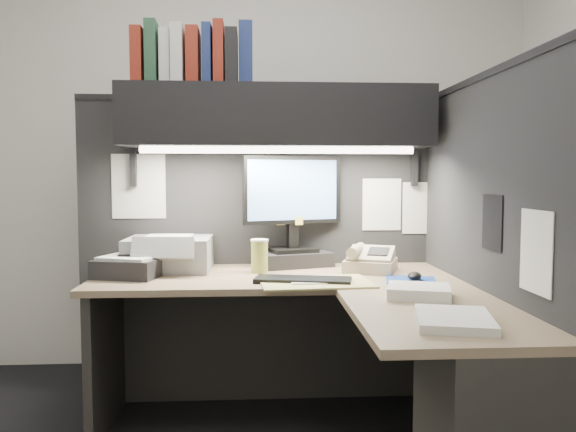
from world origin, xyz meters
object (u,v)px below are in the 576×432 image
object	(u,v)px
keyboard	(303,280)
telephone	(371,261)
coffee_cup	(260,257)
printer	(169,254)
desk	(363,372)
monitor	(293,223)
notebook_stack	(130,268)
overhead_shelf	(277,117)

from	to	relation	value
keyboard	telephone	size ratio (longest dim) A/B	1.72
coffee_cup	printer	world-z (taller)	printer
desk	keyboard	world-z (taller)	keyboard
coffee_cup	printer	distance (m)	0.46
monitor	desk	bearing A→B (deg)	-92.49
monitor	notebook_stack	xyz separation A→B (m)	(-0.79, -0.27, -0.19)
desk	printer	distance (m)	1.18
monitor	telephone	xyz separation A→B (m)	(0.38, -0.18, -0.18)
desk	monitor	bearing A→B (deg)	104.76
desk	coffee_cup	distance (m)	0.83
desk	overhead_shelf	xyz separation A→B (m)	(-0.30, 0.75, 1.06)
desk	notebook_stack	size ratio (longest dim) A/B	5.88
desk	telephone	xyz separation A→B (m)	(0.16, 0.64, 0.34)
desk	keyboard	distance (m)	0.51
coffee_cup	notebook_stack	world-z (taller)	coffee_cup
telephone	notebook_stack	bearing A→B (deg)	-154.43
overhead_shelf	keyboard	world-z (taller)	overhead_shelf
overhead_shelf	printer	distance (m)	0.88
monitor	printer	size ratio (longest dim) A/B	1.40
overhead_shelf	keyboard	xyz separation A→B (m)	(0.10, -0.39, -0.76)
desk	keyboard	xyz separation A→B (m)	(-0.20, 0.36, 0.30)
desk	notebook_stack	distance (m)	1.19
desk	coffee_cup	xyz separation A→B (m)	(-0.39, 0.63, 0.36)
notebook_stack	coffee_cup	bearing A→B (deg)	7.82
overhead_shelf	telephone	size ratio (longest dim) A/B	6.24
overhead_shelf	monitor	xyz separation A→B (m)	(0.08, 0.07, -0.54)
overhead_shelf	telephone	distance (m)	0.86
keyboard	notebook_stack	bearing A→B (deg)	178.44
printer	keyboard	bearing A→B (deg)	-29.14
telephone	overhead_shelf	bearing A→B (deg)	-172.75
telephone	printer	world-z (taller)	printer
overhead_shelf	telephone	xyz separation A→B (m)	(0.46, -0.12, -0.72)
desk	notebook_stack	xyz separation A→B (m)	(-1.00, 0.55, 0.33)
overhead_shelf	printer	world-z (taller)	overhead_shelf
coffee_cup	keyboard	bearing A→B (deg)	-55.32
overhead_shelf	keyboard	bearing A→B (deg)	-75.83
desk	monitor	size ratio (longest dim) A/B	2.94
keyboard	printer	distance (m)	0.75
keyboard	telephone	distance (m)	0.46
monitor	notebook_stack	world-z (taller)	monitor
monitor	keyboard	xyz separation A→B (m)	(0.01, -0.46, -0.22)
telephone	coffee_cup	size ratio (longest dim) A/B	1.62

